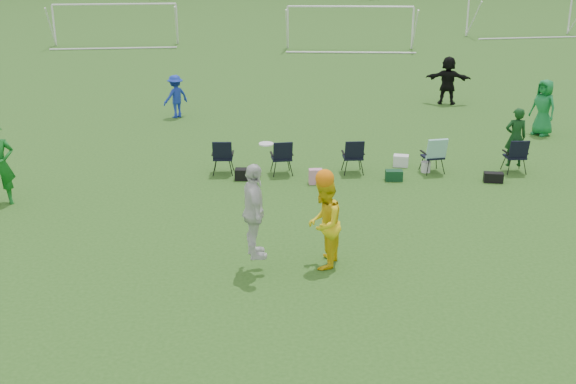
{
  "coord_description": "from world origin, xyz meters",
  "views": [
    {
      "loc": [
        -0.85,
        -10.8,
        6.12
      ],
      "look_at": [
        -0.45,
        3.03,
        1.25
      ],
      "focal_mm": 45.0,
      "sensor_mm": 36.0,
      "label": 1
    }
  ],
  "objects_px": {
    "goal_right": "(520,6)",
    "goal_left": "(115,12)",
    "fielder_green_far": "(543,107)",
    "fielder_black": "(448,80)",
    "fielder_blue": "(176,96)",
    "center_contest": "(293,217)",
    "goal_mid": "(350,15)"
  },
  "relations": [
    {
      "from": "fielder_blue",
      "to": "center_contest",
      "type": "relative_size",
      "value": 0.59
    },
    {
      "from": "fielder_green_far",
      "to": "goal_left",
      "type": "distance_m",
      "value": 28.5
    },
    {
      "from": "center_contest",
      "to": "goal_mid",
      "type": "height_order",
      "value": "center_contest"
    },
    {
      "from": "center_contest",
      "to": "goal_mid",
      "type": "bearing_deg",
      "value": 81.66
    },
    {
      "from": "fielder_black",
      "to": "goal_left",
      "type": "bearing_deg",
      "value": -31.08
    },
    {
      "from": "fielder_black",
      "to": "fielder_green_far",
      "type": "bearing_deg",
      "value": 128.4
    },
    {
      "from": "goal_mid",
      "to": "goal_right",
      "type": "distance_m",
      "value": 13.42
    },
    {
      "from": "fielder_black",
      "to": "goal_right",
      "type": "height_order",
      "value": "goal_right"
    },
    {
      "from": "fielder_green_far",
      "to": "fielder_black",
      "type": "distance_m",
      "value": 5.18
    },
    {
      "from": "fielder_green_far",
      "to": "fielder_black",
      "type": "bearing_deg",
      "value": 168.69
    },
    {
      "from": "fielder_black",
      "to": "center_contest",
      "type": "bearing_deg",
      "value": 81.81
    },
    {
      "from": "fielder_blue",
      "to": "fielder_green_far",
      "type": "distance_m",
      "value": 12.62
    },
    {
      "from": "fielder_black",
      "to": "goal_left",
      "type": "relative_size",
      "value": 0.25
    },
    {
      "from": "fielder_green_far",
      "to": "fielder_blue",
      "type": "bearing_deg",
      "value": -136.92
    },
    {
      "from": "fielder_green_far",
      "to": "goal_right",
      "type": "xyz_separation_m",
      "value": [
        7.85,
        25.95,
        1.0
      ]
    },
    {
      "from": "center_contest",
      "to": "fielder_blue",
      "type": "bearing_deg",
      "value": 106.35
    },
    {
      "from": "goal_mid",
      "to": "fielder_black",
      "type": "bearing_deg",
      "value": -77.94
    },
    {
      "from": "goal_left",
      "to": "goal_right",
      "type": "distance_m",
      "value": 26.31
    },
    {
      "from": "goal_left",
      "to": "goal_right",
      "type": "relative_size",
      "value": 1.01
    },
    {
      "from": "fielder_green_far",
      "to": "goal_left",
      "type": "relative_size",
      "value": 0.25
    },
    {
      "from": "goal_mid",
      "to": "fielder_green_far",
      "type": "bearing_deg",
      "value": -74.26
    },
    {
      "from": "center_contest",
      "to": "goal_right",
      "type": "relative_size",
      "value": 0.36
    },
    {
      "from": "fielder_black",
      "to": "goal_right",
      "type": "bearing_deg",
      "value": -99.26
    },
    {
      "from": "goal_mid",
      "to": "goal_right",
      "type": "relative_size",
      "value": 1.01
    },
    {
      "from": "fielder_blue",
      "to": "fielder_green_far",
      "type": "relative_size",
      "value": 0.84
    },
    {
      "from": "fielder_green_far",
      "to": "center_contest",
      "type": "distance_m",
      "value": 13.15
    },
    {
      "from": "center_contest",
      "to": "goal_right",
      "type": "bearing_deg",
      "value": 65.49
    },
    {
      "from": "fielder_blue",
      "to": "center_contest",
      "type": "height_order",
      "value": "center_contest"
    },
    {
      "from": "fielder_blue",
      "to": "fielder_black",
      "type": "height_order",
      "value": "fielder_black"
    },
    {
      "from": "goal_left",
      "to": "goal_mid",
      "type": "height_order",
      "value": "same"
    },
    {
      "from": "fielder_blue",
      "to": "goal_mid",
      "type": "height_order",
      "value": "goal_mid"
    },
    {
      "from": "goal_right",
      "to": "goal_left",
      "type": "bearing_deg",
      "value": -179.25
    }
  ]
}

